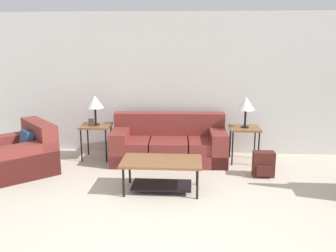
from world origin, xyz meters
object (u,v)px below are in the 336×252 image
object	(u,v)px
couch	(169,145)
coffee_table	(162,168)
side_table_left	(96,129)
table_lamp_right	(246,104)
backpack	(264,164)
side_table_right	(245,131)
table_lamp_left	(95,102)
armchair	(23,155)

from	to	relation	value
couch	coffee_table	size ratio (longest dim) A/B	1.79
side_table_left	table_lamp_right	bearing A→B (deg)	-0.00
side_table_left	backpack	bearing A→B (deg)	-13.86
side_table_right	table_lamp_left	xyz separation A→B (m)	(-2.63, -0.00, 0.48)
couch	side_table_left	world-z (taller)	couch
armchair	side_table_right	xyz separation A→B (m)	(3.65, 0.76, 0.27)
couch	backpack	world-z (taller)	couch
couch	table_lamp_left	distance (m)	1.51
side_table_left	side_table_right	xyz separation A→B (m)	(2.63, 0.00, 0.00)
couch	armchair	distance (m)	2.45
armchair	side_table_left	bearing A→B (deg)	36.67
armchair	couch	bearing A→B (deg)	17.28
couch	coffee_table	distance (m)	1.35
coffee_table	side_table_left	world-z (taller)	side_table_left
coffee_table	side_table_right	xyz separation A→B (m)	(1.33, 1.38, 0.22)
coffee_table	backpack	xyz separation A→B (m)	(1.55, 0.68, -0.14)
table_lamp_left	armchair	bearing A→B (deg)	-143.33
table_lamp_left	backpack	xyz separation A→B (m)	(2.85, -0.70, -0.84)
armchair	backpack	size ratio (longest dim) A/B	3.47
side_table_right	backpack	size ratio (longest dim) A/B	1.56
armchair	side_table_right	distance (m)	3.74
coffee_table	table_lamp_right	bearing A→B (deg)	46.10
backpack	table_lamp_right	bearing A→B (deg)	107.49
table_lamp_right	side_table_right	bearing A→B (deg)	90.00
armchair	table_lamp_left	size ratio (longest dim) A/B	2.61
table_lamp_left	table_lamp_right	size ratio (longest dim) A/B	1.00
armchair	backpack	xyz separation A→B (m)	(3.87, 0.06, -0.09)
couch	table_lamp_left	size ratio (longest dim) A/B	3.81
side_table_right	table_lamp_right	world-z (taller)	table_lamp_right
backpack	couch	bearing A→B (deg)	156.52
side_table_left	side_table_right	size ratio (longest dim) A/B	1.00
armchair	side_table_right	world-z (taller)	armchair
table_lamp_right	backpack	bearing A→B (deg)	-72.51
armchair	side_table_right	size ratio (longest dim) A/B	2.22
table_lamp_left	backpack	distance (m)	3.05
table_lamp_left	backpack	size ratio (longest dim) A/B	1.33
armchair	coffee_table	bearing A→B (deg)	-15.03
armchair	table_lamp_left	distance (m)	1.48
couch	side_table_left	distance (m)	1.34
side_table_left	backpack	distance (m)	2.96
side_table_left	side_table_right	world-z (taller)	same
armchair	table_lamp_right	distance (m)	3.80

